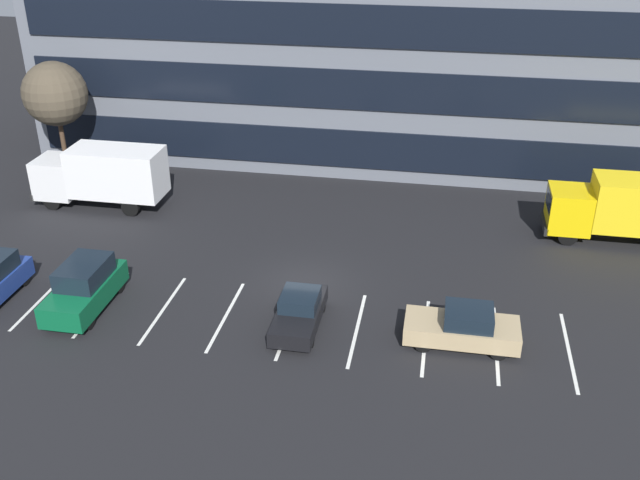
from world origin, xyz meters
name	(u,v)px	position (x,y,z in m)	size (l,w,h in m)	color
ground_plane	(305,284)	(0.00, 0.00, 0.00)	(120.00, 120.00, 0.00)	black
office_building	(361,13)	(0.00, 17.95, 9.00)	(40.54, 10.50, 18.00)	slate
lot_markings	(290,322)	(0.00, -3.19, 0.00)	(22.54, 5.40, 0.01)	silver
box_truck_yellow_all	(624,206)	(14.83, 7.18, 1.88)	(7.21, 2.39, 3.34)	yellow
box_truck_white	(102,174)	(-12.77, 6.51, 1.92)	(7.35, 2.44, 3.41)	white
sedan_black	(299,312)	(0.42, -3.36, 0.69)	(1.71, 4.09, 1.46)	black
sedan_tan	(463,327)	(7.04, -3.42, 0.76)	(4.50, 1.88, 1.61)	tan
suv_forest	(85,287)	(-8.89, -3.57, 1.00)	(1.93, 4.56, 2.06)	#0C5933
bare_tree	(55,94)	(-17.00, 10.23, 5.16)	(3.76, 3.76, 7.06)	#473323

